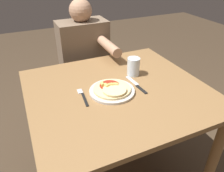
# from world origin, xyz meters

# --- Properties ---
(dining_table) EXTENTS (1.01, 0.93, 0.75)m
(dining_table) POSITION_xyz_m (0.00, 0.00, 0.64)
(dining_table) COLOR olive
(dining_table) RESTS_ON ground_plane
(plate) EXTENTS (0.26, 0.26, 0.01)m
(plate) POSITION_xyz_m (-0.04, -0.02, 0.76)
(plate) COLOR beige
(plate) RESTS_ON dining_table
(pizza) EXTENTS (0.21, 0.21, 0.04)m
(pizza) POSITION_xyz_m (-0.05, -0.02, 0.78)
(pizza) COLOR #E0C689
(pizza) RESTS_ON plate
(fork) EXTENTS (0.03, 0.18, 0.00)m
(fork) POSITION_xyz_m (-0.21, 0.01, 0.76)
(fork) COLOR black
(fork) RESTS_ON dining_table
(knife) EXTENTS (0.03, 0.22, 0.00)m
(knife) POSITION_xyz_m (0.12, -0.01, 0.76)
(knife) COLOR black
(knife) RESTS_ON dining_table
(drinking_glass) EXTENTS (0.08, 0.08, 0.11)m
(drinking_glass) POSITION_xyz_m (0.16, 0.11, 0.81)
(drinking_glass) COLOR silver
(drinking_glass) RESTS_ON dining_table
(person_diner) EXTENTS (0.39, 0.52, 1.14)m
(person_diner) POSITION_xyz_m (0.01, 0.68, 0.67)
(person_diner) COLOR #2D2D38
(person_diner) RESTS_ON ground_plane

